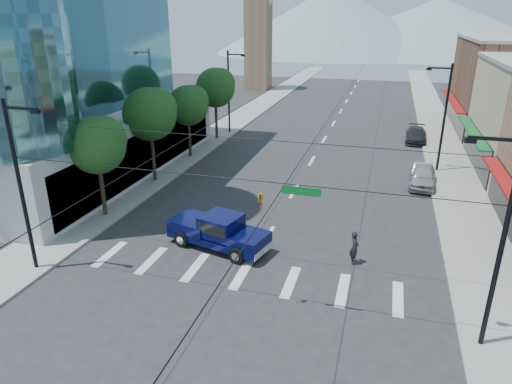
% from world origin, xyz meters
% --- Properties ---
extents(ground, '(160.00, 160.00, 0.00)m').
position_xyz_m(ground, '(0.00, 0.00, 0.00)').
color(ground, '#28282B').
rests_on(ground, ground).
extents(sidewalk_left, '(4.00, 120.00, 0.15)m').
position_xyz_m(sidewalk_left, '(-12.00, 40.00, 0.07)').
color(sidewalk_left, gray).
rests_on(sidewalk_left, ground).
extents(sidewalk_right, '(4.00, 120.00, 0.15)m').
position_xyz_m(sidewalk_right, '(12.00, 40.00, 0.07)').
color(sidewalk_right, gray).
rests_on(sidewalk_right, ground).
extents(clock_tower, '(4.80, 4.80, 20.40)m').
position_xyz_m(clock_tower, '(-16.50, 62.00, 10.64)').
color(clock_tower, '#8C6B4C').
rests_on(clock_tower, ground).
extents(mountain_left, '(80.00, 80.00, 22.00)m').
position_xyz_m(mountain_left, '(-15.00, 150.00, 11.00)').
color(mountain_left, gray).
rests_on(mountain_left, ground).
extents(mountain_right, '(90.00, 90.00, 18.00)m').
position_xyz_m(mountain_right, '(20.00, 160.00, 9.00)').
color(mountain_right, gray).
rests_on(mountain_right, ground).
extents(tree_near, '(3.65, 3.64, 6.71)m').
position_xyz_m(tree_near, '(-11.07, 6.10, 4.99)').
color(tree_near, black).
rests_on(tree_near, ground).
extents(tree_midnear, '(4.09, 4.09, 7.52)m').
position_xyz_m(tree_midnear, '(-11.07, 13.10, 5.59)').
color(tree_midnear, black).
rests_on(tree_midnear, ground).
extents(tree_midfar, '(3.65, 3.64, 6.71)m').
position_xyz_m(tree_midfar, '(-11.07, 20.10, 4.99)').
color(tree_midfar, black).
rests_on(tree_midfar, ground).
extents(tree_far, '(4.09, 4.09, 7.52)m').
position_xyz_m(tree_far, '(-11.07, 27.10, 5.59)').
color(tree_far, black).
rests_on(tree_far, ground).
extents(signal_rig, '(21.80, 0.20, 9.00)m').
position_xyz_m(signal_rig, '(0.19, -1.00, 4.64)').
color(signal_rig, black).
rests_on(signal_rig, ground).
extents(lamp_pole_nw, '(2.00, 0.25, 9.00)m').
position_xyz_m(lamp_pole_nw, '(-10.67, 30.00, 4.94)').
color(lamp_pole_nw, black).
rests_on(lamp_pole_nw, ground).
extents(lamp_pole_ne, '(2.00, 0.25, 9.00)m').
position_xyz_m(lamp_pole_ne, '(10.67, 22.00, 4.94)').
color(lamp_pole_ne, black).
rests_on(lamp_pole_ne, ground).
extents(pickup_truck, '(6.36, 3.53, 2.04)m').
position_xyz_m(pickup_truck, '(-2.41, 4.01, 1.06)').
color(pickup_truck, '#080C3E').
rests_on(pickup_truck, ground).
extents(pedestrian, '(0.56, 0.75, 1.89)m').
position_xyz_m(pedestrian, '(5.26, 4.32, 0.94)').
color(pedestrian, black).
rests_on(pedestrian, ground).
extents(parked_car_near, '(2.26, 4.91, 1.63)m').
position_xyz_m(parked_car_near, '(9.40, 17.92, 0.82)').
color(parked_car_near, '#A4A3A8').
rests_on(parked_car_near, ground).
extents(parked_car_mid, '(1.83, 4.23, 1.35)m').
position_xyz_m(parked_car_mid, '(9.40, 19.05, 0.68)').
color(parked_car_mid, silver).
rests_on(parked_car_mid, ground).
extents(parked_car_far, '(2.27, 5.13, 1.46)m').
position_xyz_m(parked_car_far, '(9.40, 31.82, 0.73)').
color(parked_car_far, '#272729').
rests_on(parked_car_far, ground).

